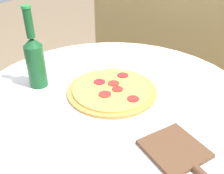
{
  "coord_description": "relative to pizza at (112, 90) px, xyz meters",
  "views": [
    {
      "loc": [
        0.35,
        -0.66,
        1.17
      ],
      "look_at": [
        -0.01,
        0.01,
        0.7
      ],
      "focal_mm": 40.0,
      "sensor_mm": 36.0,
      "label": 1
    }
  ],
  "objects": [
    {
      "name": "beer_bottle",
      "position": [
        -0.27,
        -0.09,
        0.1
      ],
      "size": [
        0.07,
        0.07,
        0.29
      ],
      "color": "#144C23",
      "rests_on": "table"
    },
    {
      "name": "pizza",
      "position": [
        0.0,
        0.0,
        0.0
      ],
      "size": [
        0.32,
        0.32,
        0.02
      ],
      "color": "#B77F3D",
      "rests_on": "table"
    },
    {
      "name": "fence_panel",
      "position": [
        0.01,
        0.88,
        0.04
      ],
      "size": [
        1.23,
        0.04,
        1.46
      ],
      "color": "tan",
      "rests_on": "ground_plane"
    },
    {
      "name": "pizza_paddle",
      "position": [
        0.31,
        -0.2,
        -0.0
      ],
      "size": [
        0.3,
        0.23,
        0.02
      ],
      "rotation": [
        0.0,
        0.0,
        -0.55
      ],
      "color": "brown",
      "rests_on": "table"
    },
    {
      "name": "table",
      "position": [
        0.01,
        -0.01,
        -0.19
      ],
      "size": [
        1.0,
        1.0,
        0.68
      ],
      "color": "white",
      "rests_on": "ground_plane"
    }
  ]
}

